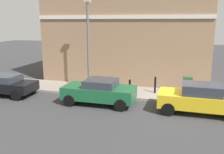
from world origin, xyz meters
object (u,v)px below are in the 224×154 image
object	(u,v)px
utility_cabinet	(187,87)
lamppost	(88,41)
car_black	(3,84)
car_green	(100,91)
bollard_far_kerb	(130,87)
car_yellow	(201,98)
bollard_near_cabinet	(155,84)

from	to	relation	value
utility_cabinet	lamppost	bearing A→B (deg)	91.20
car_black	utility_cabinet	bearing A→B (deg)	-168.65
car_green	bollard_far_kerb	distance (m)	1.98
car_yellow	utility_cabinet	bearing A→B (deg)	-74.97
bollard_far_kerb	lamppost	xyz separation A→B (m)	(0.93, 2.95, 2.60)
car_green	car_black	distance (m)	6.32
bollard_far_kerb	lamppost	bearing A→B (deg)	72.49
car_yellow	car_green	size ratio (longest dim) A/B	1.04
car_green	lamppost	size ratio (longest dim) A/B	0.69
car_black	bollard_far_kerb	size ratio (longest dim) A/B	3.90
bollard_near_cabinet	utility_cabinet	bearing A→B (deg)	-93.00
car_green	car_black	size ratio (longest dim) A/B	0.98
car_yellow	car_black	xyz separation A→B (m)	(-0.02, 11.63, -0.08)
bollard_far_kerb	car_yellow	bearing A→B (deg)	-109.67
car_black	bollard_near_cabinet	xyz separation A→B (m)	(2.57, -9.11, 0.01)
car_green	lamppost	world-z (taller)	lamppost
car_yellow	lamppost	world-z (taller)	lamppost
car_black	bollard_far_kerb	distance (m)	7.87
car_black	utility_cabinet	distance (m)	11.29
car_yellow	utility_cabinet	xyz separation A→B (m)	(2.45, 0.62, -0.09)
bollard_near_cabinet	bollard_far_kerb	size ratio (longest dim) A/B	1.00
bollard_near_cabinet	car_black	bearing A→B (deg)	105.78
bollard_near_cabinet	bollard_far_kerb	xyz separation A→B (m)	(-1.16, 1.37, 0.00)
car_yellow	car_green	bearing A→B (deg)	0.80
utility_cabinet	car_green	bearing A→B (deg)	117.52
car_green	car_black	xyz separation A→B (m)	(-0.03, 6.32, -0.04)
car_green	car_yellow	bearing A→B (deg)	179.70
car_green	car_black	bearing A→B (deg)	0.04
car_black	car_yellow	bearing A→B (deg)	178.80
utility_cabinet	car_black	bearing A→B (deg)	102.66
car_green	bollard_near_cabinet	size ratio (longest dim) A/B	3.82
utility_cabinet	bollard_far_kerb	world-z (taller)	utility_cabinet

